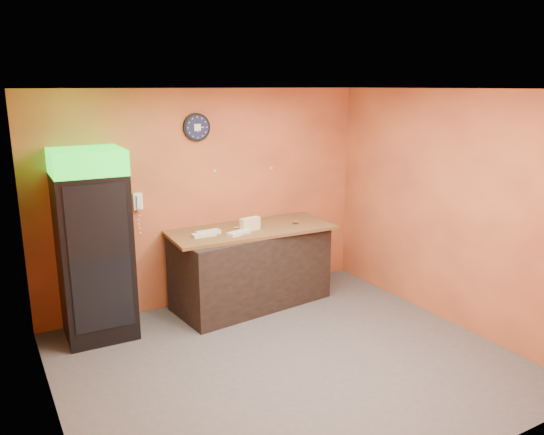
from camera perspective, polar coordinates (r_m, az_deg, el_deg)
floor at (r=5.80m, az=1.62°, el=-15.18°), size 4.50×4.50×0.00m
back_wall at (r=7.00m, az=-6.87°, el=2.13°), size 4.50×0.02×2.80m
left_wall at (r=4.56m, az=-23.26°, el=-5.44°), size 0.02×4.00×2.80m
right_wall at (r=6.69m, az=18.40°, el=0.94°), size 0.02×4.00×2.80m
ceiling at (r=5.07m, az=1.84°, el=13.66°), size 4.50×4.00×0.02m
beverage_cooler at (r=6.27m, az=-18.53°, el=-3.13°), size 0.78×0.80×2.17m
prep_counter at (r=7.01m, az=-2.26°, el=-5.40°), size 2.08×1.09×1.00m
wall_clock at (r=6.79m, az=-8.11°, el=9.59°), size 0.35×0.06×0.35m
wall_phone at (r=6.63m, az=-14.25°, el=1.70°), size 0.11×0.10×0.20m
butcher_paper at (r=6.86m, az=-2.30°, el=-1.29°), size 2.16×0.99×0.04m
sub_roll_stack at (r=6.71m, az=-2.37°, el=-0.73°), size 0.28×0.14×0.17m
wrapped_sandwich_left at (r=6.51m, az=-7.34°, el=-1.86°), size 0.29×0.11×0.04m
wrapped_sandwich_mid at (r=6.55m, az=-3.59°, el=-1.66°), size 0.32×0.20×0.04m
wrapped_sandwich_right at (r=6.61m, az=-6.88°, el=-1.60°), size 0.31×0.13×0.04m
kitchen_tool at (r=6.88m, az=-2.91°, el=-0.80°), size 0.06×0.06×0.06m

